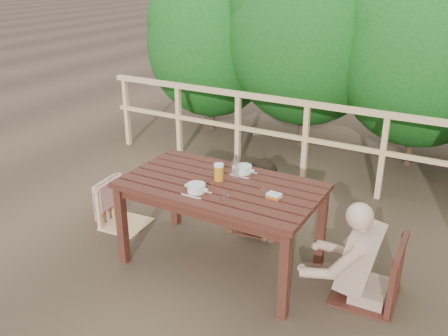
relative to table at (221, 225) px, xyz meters
The scene contains 15 objects.
ground 0.38m from the table, ahead, with size 60.00×60.00×0.00m, color brown.
table is the anchor object (origin of this frame).
chair_left 1.19m from the table, behind, with size 0.43×0.43×0.87m, color #E9BA81.
chair_far 0.77m from the table, 83.73° to the left, with size 0.49×0.49×0.99m, color #411D15.
chair_right 1.26m from the table, ahead, with size 0.51×0.51×1.02m, color #411D15.
woman 0.81m from the table, 83.89° to the left, with size 0.49×0.60×1.21m, color black, non-canonical shape.
diner_right 1.32m from the table, ahead, with size 0.53×0.66×1.33m, color tan, non-canonical shape.
railing 2.00m from the table, 90.00° to the left, with size 5.60×0.10×1.01m, color #E9BA81.
hedge_row 3.56m from the table, 82.87° to the left, with size 6.60×1.60×3.80m, color #165016, non-canonical shape.
soup_near 0.50m from the table, 110.75° to the right, with size 0.25×0.25×0.08m, color white.
soup_far 0.52m from the table, 78.11° to the left, with size 0.25×0.25×0.08m, color white.
beer_glass 0.47m from the table, 136.47° to the left, with size 0.08×0.08×0.16m, color gold.
bottle 0.52m from the table, 65.60° to the left, with size 0.06×0.06×0.23m, color white.
tumbler 0.52m from the table, 54.96° to the right, with size 0.07×0.07×0.08m, color white.
butter_tub 0.64m from the table, ahead, with size 0.11×0.08×0.05m, color white.
Camera 1 is at (1.86, -3.25, 2.51)m, focal length 39.64 mm.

